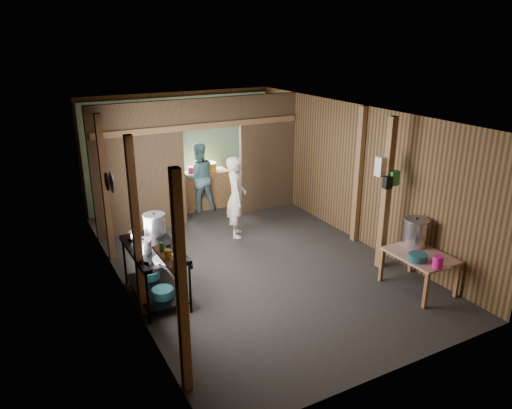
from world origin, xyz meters
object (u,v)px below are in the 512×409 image
pink_bucket (438,262)px  yellow_tub (209,167)px  prep_table (418,271)px  stove_pot_large (154,225)px  stock_pot (415,233)px  gas_range (156,273)px  cook (236,197)px

pink_bucket → yellow_tub: size_ratio=0.50×
prep_table → pink_bucket: size_ratio=5.70×
prep_table → yellow_tub: (-1.37, 5.13, 0.65)m
stove_pot_large → stock_pot: stove_pot_large is taller
gas_range → pink_bucket: gas_range is taller
gas_range → prep_table: 4.08m
stove_pot_large → yellow_tub: size_ratio=0.99×
stove_pot_large → yellow_tub: stove_pot_large is taller
stock_pot → stove_pot_large: bearing=153.3°
gas_range → stock_pot: 4.13m
stove_pot_large → pink_bucket: (3.42, -2.60, -0.31)m
gas_range → yellow_tub: (2.34, 3.45, 0.53)m
yellow_tub → cook: cook is taller
prep_table → yellow_tub: yellow_tub is taller
stock_pot → yellow_tub: size_ratio=1.32×
gas_range → cook: size_ratio=0.88×
gas_range → prep_table: gas_range is taller
stove_pot_large → yellow_tub: 3.68m
stock_pot → yellow_tub: yellow_tub is taller
yellow_tub → stove_pot_large: bearing=-126.1°
stock_pot → yellow_tub: 5.07m
gas_range → yellow_tub: yellow_tub is taller
stove_pot_large → stock_pot: (3.71, -1.86, -0.18)m
stock_pot → cook: (-1.74, 2.97, -0.00)m
stock_pot → pink_bucket: size_ratio=2.65×
pink_bucket → stove_pot_large: bearing=142.7°
gas_range → stove_pot_large: bearing=70.4°
stove_pot_large → cook: size_ratio=0.22×
prep_table → stove_pot_large: bearing=148.6°
prep_table → stock_pot: size_ratio=2.15×
gas_range → pink_bucket: 4.17m
cook → prep_table: bearing=-132.1°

